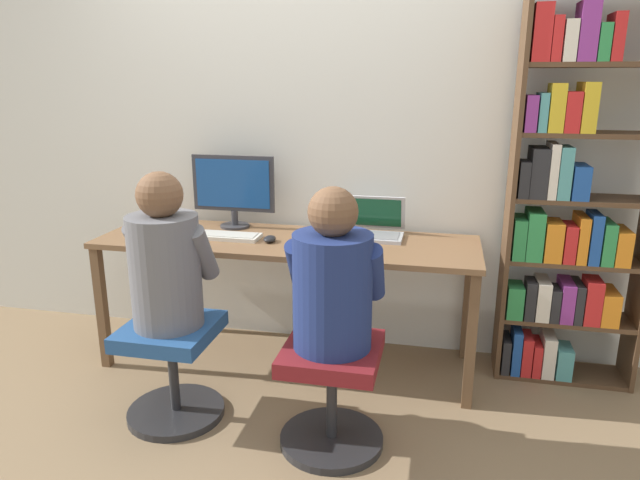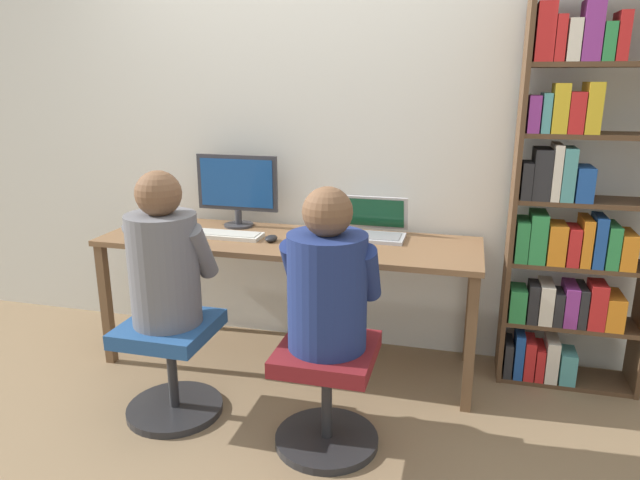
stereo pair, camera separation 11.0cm
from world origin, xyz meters
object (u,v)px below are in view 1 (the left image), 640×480
Objects in this scene: office_chair_left at (173,363)px; keyboard at (220,236)px; person_at_laptop at (333,280)px; bookshelf at (567,207)px; person_at_monitor at (165,260)px; office_chair_right at (332,388)px; laptop at (370,228)px; desktop_monitor at (233,189)px.

keyboard is at bearing 87.84° from office_chair_left.
bookshelf reaches higher than person_at_laptop.
person_at_laptop is at bearing -3.66° from office_chair_left.
person_at_monitor reaches higher than office_chair_left.
office_chair_left and office_chair_right have the same top height.
laptop is 0.53× the size of person_at_laptop.
person_at_laptop reaches higher than desktop_monitor.
keyboard reaches higher than office_chair_left.
laptop reaches higher than office_chair_left.
office_chair_left is at bearing -92.16° from keyboard.
bookshelf is (1.84, 0.80, 0.68)m from office_chair_left.
keyboard is at bearing -173.84° from bookshelf.
desktop_monitor is at bearing 88.93° from office_chair_left.
office_chair_right is 0.67× the size of person_at_monitor.
keyboard is 0.93× the size of office_chair_left.
office_chair_left is 0.67× the size of person_at_monitor.
laptop is at bearing -2.22° from desktop_monitor.
person_at_laptop reaches higher than laptop.
laptop is at bearing 44.43° from person_at_monitor.
bookshelf is (1.84, 0.80, 0.16)m from person_at_monitor.
desktop_monitor is 0.86m from person_at_monitor.
laptop is 0.76× the size of office_chair_right.
office_chair_right is at bearing -40.90° from keyboard.
office_chair_left is at bearing 176.34° from person_at_laptop.
laptop is at bearing 87.22° from office_chair_right.
desktop_monitor is at bearing 130.58° from person_at_laptop.
person_at_laptop is (-0.04, -0.87, -0.01)m from laptop.
bookshelf reaches higher than desktop_monitor.
person_at_laptop is at bearing -92.79° from laptop.
laptop reaches higher than keyboard.
desktop_monitor is 0.72× the size of person_at_laptop.
office_chair_right is (-0.04, -0.88, -0.51)m from laptop.
person_at_monitor is (0.00, 0.01, 0.52)m from office_chair_left.
office_chair_right is at bearing -90.00° from person_at_laptop.
person_at_monitor is (-0.02, -0.85, -0.17)m from desktop_monitor.
keyboard is at bearing 87.82° from person_at_monitor.
keyboard is (-0.81, -0.21, -0.03)m from laptop.
person_at_monitor reaches higher than laptop.
office_chair_left is 1.00× the size of office_chair_right.
bookshelf is at bearing 23.57° from office_chair_left.
office_chair_left is at bearing -91.07° from desktop_monitor.
office_chair_left is at bearing -90.00° from person_at_monitor.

